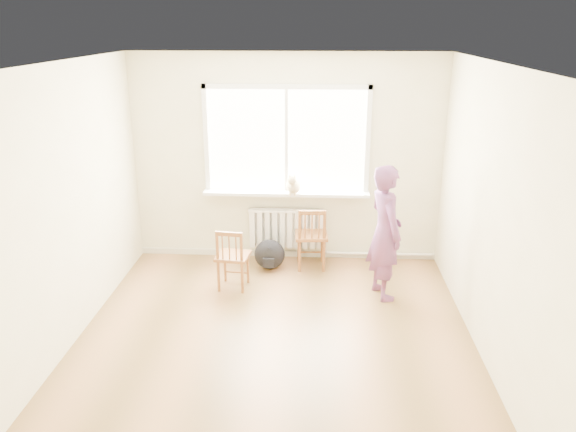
# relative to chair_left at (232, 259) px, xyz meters

# --- Properties ---
(floor) EXTENTS (4.50, 4.50, 0.00)m
(floor) POSITION_rel_chair_left_xyz_m (0.59, -1.22, -0.39)
(floor) COLOR #A47043
(floor) RESTS_ON ground
(ceiling) EXTENTS (4.50, 4.50, 0.00)m
(ceiling) POSITION_rel_chair_left_xyz_m (0.59, -1.22, 2.31)
(ceiling) COLOR white
(ceiling) RESTS_ON back_wall
(back_wall) EXTENTS (4.00, 0.01, 2.70)m
(back_wall) POSITION_rel_chair_left_xyz_m (0.59, 1.03, 0.96)
(back_wall) COLOR beige
(back_wall) RESTS_ON ground
(window) EXTENTS (2.12, 0.05, 1.42)m
(window) POSITION_rel_chair_left_xyz_m (0.59, 1.00, 1.28)
(window) COLOR white
(window) RESTS_ON back_wall
(windowsill) EXTENTS (2.15, 0.22, 0.04)m
(windowsill) POSITION_rel_chair_left_xyz_m (0.59, 0.92, 0.54)
(windowsill) COLOR white
(windowsill) RESTS_ON back_wall
(radiator) EXTENTS (1.00, 0.12, 0.55)m
(radiator) POSITION_rel_chair_left_xyz_m (0.59, 0.94, 0.05)
(radiator) COLOR white
(radiator) RESTS_ON back_wall
(heating_pipe) EXTENTS (1.40, 0.04, 0.04)m
(heating_pipe) POSITION_rel_chair_left_xyz_m (1.84, 0.97, -0.31)
(heating_pipe) COLOR silver
(heating_pipe) RESTS_ON back_wall
(baseboard) EXTENTS (4.00, 0.03, 0.08)m
(baseboard) POSITION_rel_chair_left_xyz_m (0.59, 1.01, -0.35)
(baseboard) COLOR beige
(baseboard) RESTS_ON ground
(chair_left) EXTENTS (0.41, 0.40, 0.76)m
(chair_left) POSITION_rel_chair_left_xyz_m (0.00, 0.00, 0.00)
(chair_left) COLOR brown
(chair_left) RESTS_ON floor
(chair_right) EXTENTS (0.43, 0.41, 0.83)m
(chair_right) POSITION_rel_chair_left_xyz_m (0.93, 0.64, 0.03)
(chair_right) COLOR brown
(chair_right) RESTS_ON floor
(person) EXTENTS (0.54, 0.66, 1.57)m
(person) POSITION_rel_chair_left_xyz_m (1.77, -0.07, 0.40)
(person) COLOR #B83D45
(person) RESTS_ON floor
(cat) EXTENTS (0.21, 0.43, 0.29)m
(cat) POSITION_rel_chair_left_xyz_m (0.69, 0.83, 0.68)
(cat) COLOR beige
(cat) RESTS_ON windowsill
(backpack) EXTENTS (0.40, 0.31, 0.39)m
(backpack) POSITION_rel_chair_left_xyz_m (0.39, 0.60, -0.19)
(backpack) COLOR black
(backpack) RESTS_ON floor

